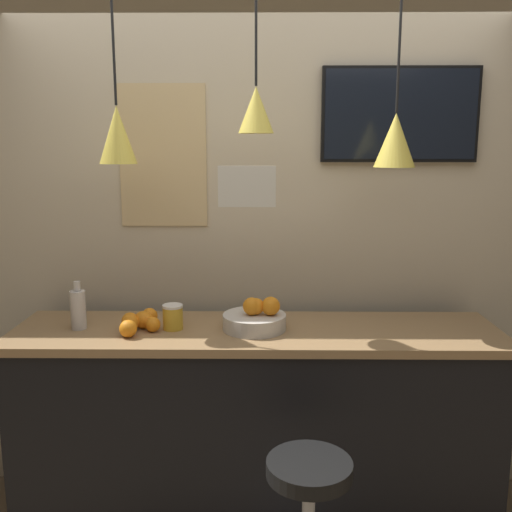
{
  "coord_description": "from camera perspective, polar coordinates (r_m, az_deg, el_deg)",
  "views": [
    {
      "loc": [
        0.03,
        -2.0,
        1.85
      ],
      "look_at": [
        0.0,
        0.58,
        1.36
      ],
      "focal_mm": 40.0,
      "sensor_mm": 36.0,
      "label": 1
    }
  ],
  "objects": [
    {
      "name": "hanging_menu_board",
      "position": [
        2.38,
        -0.92,
        6.96
      ],
      "size": [
        0.24,
        0.01,
        0.17
      ],
      "color": "silver"
    },
    {
      "name": "back_wall",
      "position": [
        3.01,
        0.08,
        3.11
      ],
      "size": [
        8.0,
        0.06,
        2.9
      ],
      "color": "beige",
      "rests_on": "ground_plane"
    },
    {
      "name": "pendant_lamp_left",
      "position": [
        2.68,
        -13.7,
        11.83
      ],
      "size": [
        0.17,
        0.17,
        1.02
      ],
      "color": "black"
    },
    {
      "name": "mounted_tv",
      "position": [
        3.01,
        14.21,
        13.54
      ],
      "size": [
        0.78,
        0.04,
        0.47
      ],
      "color": "black"
    },
    {
      "name": "spread_jar",
      "position": [
        2.72,
        -8.32,
        -6.05
      ],
      "size": [
        0.1,
        0.1,
        0.12
      ],
      "color": "gold",
      "rests_on": "service_counter"
    },
    {
      "name": "pendant_lamp_right",
      "position": [
        2.67,
        13.76,
        11.32
      ],
      "size": [
        0.18,
        0.18,
        1.04
      ],
      "color": "black"
    },
    {
      "name": "fruit_bowl",
      "position": [
        2.69,
        -0.05,
        -6.22
      ],
      "size": [
        0.3,
        0.3,
        0.16
      ],
      "color": "beige",
      "rests_on": "service_counter"
    },
    {
      "name": "service_counter",
      "position": [
        2.91,
        0.0,
        -16.73
      ],
      "size": [
        2.3,
        0.58,
        1.01
      ],
      "color": "black",
      "rests_on": "ground_plane"
    },
    {
      "name": "orange_pile",
      "position": [
        2.74,
        -11.59,
        -6.46
      ],
      "size": [
        0.19,
        0.28,
        0.08
      ],
      "color": "orange",
      "rests_on": "service_counter"
    },
    {
      "name": "pendant_lamp_middle",
      "position": [
        2.61,
        0.01,
        14.56
      ],
      "size": [
        0.16,
        0.16,
        0.89
      ],
      "color": "black"
    },
    {
      "name": "juice_bottle",
      "position": [
        2.81,
        -17.35,
        -5.06
      ],
      "size": [
        0.07,
        0.07,
        0.23
      ],
      "color": "silver",
      "rests_on": "service_counter"
    },
    {
      "name": "wall_poster",
      "position": [
        2.99,
        -9.29,
        9.84
      ],
      "size": [
        0.44,
        0.01,
        0.72
      ],
      "color": "#DBBC84"
    }
  ]
}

